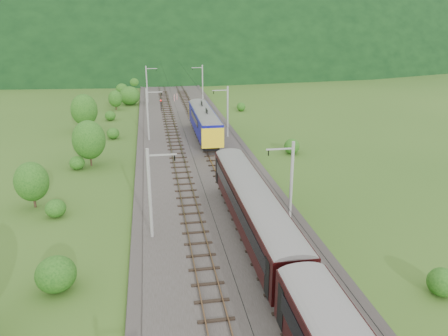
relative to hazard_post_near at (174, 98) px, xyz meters
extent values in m
plane|color=#2E5119|center=(0.25, -64.40, -1.05)|extent=(600.00, 600.00, 0.00)
cube|color=#38332D|center=(0.25, -54.40, -0.90)|extent=(14.00, 220.00, 0.30)
cube|color=brown|center=(-2.86, -54.40, -0.55)|extent=(0.08, 220.00, 0.15)
cube|color=brown|center=(-1.43, -54.40, -0.55)|extent=(0.08, 220.00, 0.15)
cube|color=black|center=(-2.15, -54.40, -0.69)|extent=(2.40, 220.00, 0.12)
cube|color=brown|center=(1.94, -54.40, -0.55)|extent=(0.08, 220.00, 0.15)
cube|color=brown|center=(3.37, -54.40, -0.55)|extent=(0.08, 220.00, 0.15)
cube|color=black|center=(2.65, -54.40, -0.69)|extent=(2.40, 220.00, 0.12)
cylinder|color=gray|center=(-5.95, -64.40, 3.25)|extent=(0.28, 0.28, 8.00)
cube|color=gray|center=(-4.75, -64.40, 6.65)|extent=(2.40, 0.12, 0.12)
cylinder|color=black|center=(-3.75, -64.40, 6.35)|extent=(0.10, 0.10, 0.50)
cylinder|color=gray|center=(-5.95, -32.40, 3.25)|extent=(0.28, 0.28, 8.00)
cube|color=gray|center=(-4.75, -32.40, 6.65)|extent=(2.40, 0.12, 0.12)
cylinder|color=black|center=(-3.75, -32.40, 6.35)|extent=(0.10, 0.10, 0.50)
cylinder|color=gray|center=(-5.95, -0.40, 3.25)|extent=(0.28, 0.28, 8.00)
cube|color=gray|center=(-4.75, -0.40, 6.65)|extent=(2.40, 0.12, 0.12)
cylinder|color=black|center=(-3.75, -0.40, 6.35)|extent=(0.10, 0.10, 0.50)
cylinder|color=gray|center=(-5.95, 31.60, 3.25)|extent=(0.28, 0.28, 8.00)
cube|color=gray|center=(-4.75, 31.60, 6.65)|extent=(2.40, 0.12, 0.12)
cylinder|color=black|center=(-3.75, 31.60, 6.35)|extent=(0.10, 0.10, 0.50)
cylinder|color=gray|center=(-5.95, 63.60, 3.25)|extent=(0.28, 0.28, 8.00)
cube|color=gray|center=(-4.75, 63.60, 6.65)|extent=(2.40, 0.12, 0.12)
cylinder|color=black|center=(-3.75, 63.60, 6.35)|extent=(0.10, 0.10, 0.50)
cylinder|color=gray|center=(6.45, -64.40, 3.25)|extent=(0.28, 0.28, 8.00)
cube|color=gray|center=(5.25, -64.40, 6.65)|extent=(2.40, 0.12, 0.12)
cylinder|color=black|center=(4.25, -64.40, 6.35)|extent=(0.10, 0.10, 0.50)
cylinder|color=gray|center=(6.45, -32.40, 3.25)|extent=(0.28, 0.28, 8.00)
cube|color=gray|center=(5.25, -32.40, 6.65)|extent=(2.40, 0.12, 0.12)
cylinder|color=black|center=(4.25, -32.40, 6.35)|extent=(0.10, 0.10, 0.50)
cylinder|color=gray|center=(6.45, -0.40, 3.25)|extent=(0.28, 0.28, 8.00)
cube|color=gray|center=(5.25, -0.40, 6.65)|extent=(2.40, 0.12, 0.12)
cylinder|color=black|center=(4.25, -0.40, 6.35)|extent=(0.10, 0.10, 0.50)
cylinder|color=gray|center=(6.45, 31.60, 3.25)|extent=(0.28, 0.28, 8.00)
cube|color=gray|center=(5.25, 31.60, 6.65)|extent=(2.40, 0.12, 0.12)
cylinder|color=black|center=(4.25, 31.60, 6.35)|extent=(0.10, 0.10, 0.50)
cylinder|color=gray|center=(6.45, 63.60, 3.25)|extent=(0.28, 0.28, 8.00)
cube|color=gray|center=(5.25, 63.60, 6.65)|extent=(2.40, 0.12, 0.12)
cylinder|color=black|center=(4.25, 63.60, 6.35)|extent=(0.10, 0.10, 0.50)
cylinder|color=black|center=(-2.15, -54.40, 6.05)|extent=(0.03, 198.00, 0.03)
cylinder|color=black|center=(2.65, -54.40, 6.05)|extent=(0.03, 198.00, 0.03)
ellipsoid|color=black|center=(0.25, 195.60, -1.05)|extent=(504.00, 360.00, 244.00)
cube|color=black|center=(2.65, -65.79, 2.01)|extent=(3.00, 22.79, 3.11)
cylinder|color=gray|center=(2.65, -65.79, 3.40)|extent=(3.00, 22.67, 3.00)
cube|color=black|center=(1.13, -65.79, 2.38)|extent=(0.05, 20.05, 1.19)
cube|color=black|center=(4.18, -65.79, 2.38)|extent=(0.05, 20.05, 1.19)
cube|color=black|center=(2.65, -73.76, -0.01)|extent=(2.28, 3.31, 0.93)
cube|color=black|center=(2.65, -57.81, -0.01)|extent=(2.28, 3.31, 0.93)
cube|color=navy|center=(2.65, -33.01, 2.01)|extent=(3.00, 18.64, 3.11)
cylinder|color=gray|center=(2.65, -33.01, 3.40)|extent=(3.00, 18.55, 3.00)
cube|color=black|center=(1.13, -33.01, 2.38)|extent=(0.05, 16.41, 1.19)
cube|color=black|center=(4.18, -33.01, 2.38)|extent=(0.05, 16.41, 1.19)
cube|color=black|center=(2.65, -39.53, -0.01)|extent=(2.28, 3.31, 0.93)
cube|color=black|center=(2.65, -26.48, -0.01)|extent=(2.28, 3.31, 0.93)
cube|color=yellow|center=(2.65, -23.88, 1.80)|extent=(3.06, 0.50, 2.80)
cube|color=yellow|center=(2.65, -42.13, 1.80)|extent=(3.06, 0.50, 2.80)
cube|color=black|center=(2.65, -30.01, 4.13)|extent=(0.08, 1.60, 0.93)
cylinder|color=red|center=(0.00, 0.00, 0.00)|extent=(0.16, 0.16, 1.50)
cylinder|color=red|center=(0.71, 1.80, -0.05)|extent=(0.15, 0.15, 1.40)
cylinder|color=black|center=(-3.31, -10.19, 0.27)|extent=(0.14, 0.14, 2.05)
sphere|color=red|center=(-3.31, -10.19, 1.35)|extent=(0.25, 0.25, 0.25)
ellipsoid|color=#174612|center=(-12.71, -70.77, 0.23)|extent=(2.85, 2.85, 2.56)
ellipsoid|color=#174612|center=(-15.09, -58.14, -0.16)|extent=(1.97, 1.97, 1.77)
ellipsoid|color=#174612|center=(-15.06, -44.00, -0.18)|extent=(1.93, 1.93, 1.74)
ellipsoid|color=#174612|center=(-11.55, -29.61, -0.17)|extent=(1.96, 1.96, 1.76)
ellipsoid|color=#174612|center=(-12.97, -16.17, -0.15)|extent=(1.99, 1.99, 1.79)
ellipsoid|color=#174612|center=(-9.82, -1.16, 0.98)|extent=(4.50, 4.50, 4.05)
ellipsoid|color=#174612|center=(-12.24, 13.53, 0.28)|extent=(2.96, 2.96, 2.66)
ellipsoid|color=#174612|center=(-9.34, 24.15, 0.29)|extent=(2.98, 2.98, 2.68)
cylinder|color=black|center=(-17.65, -55.42, 0.26)|extent=(0.24, 0.24, 2.62)
ellipsoid|color=#174612|center=(-17.65, -55.42, 1.76)|extent=(3.37, 3.37, 4.04)
cylinder|color=black|center=(-13.50, -42.79, 0.59)|extent=(0.24, 0.24, 3.27)
ellipsoid|color=#174612|center=(-13.50, -42.79, 2.46)|extent=(4.21, 4.21, 5.05)
cylinder|color=black|center=(-16.45, -23.78, 0.66)|extent=(0.24, 0.24, 3.42)
ellipsoid|color=#174612|center=(-16.45, -23.78, 2.62)|extent=(4.40, 4.40, 5.28)
cylinder|color=black|center=(-12.52, -6.43, 0.06)|extent=(0.24, 0.24, 2.23)
ellipsoid|color=#174612|center=(-12.52, -6.43, 1.34)|extent=(2.87, 2.87, 3.44)
ellipsoid|color=#174612|center=(13.79, -75.88, -0.14)|extent=(2.03, 2.03, 1.83)
ellipsoid|color=#174612|center=(13.94, -42.16, -0.07)|extent=(2.19, 2.19, 1.97)
ellipsoid|color=#174612|center=(12.93, -11.94, -0.24)|extent=(1.79, 1.79, 1.61)
camera|label=1|loc=(-5.51, -98.92, 17.37)|focal=35.00mm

